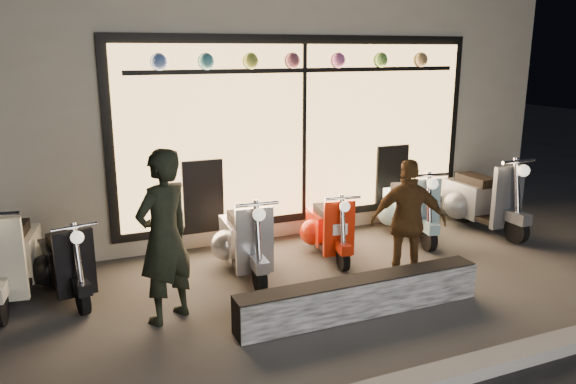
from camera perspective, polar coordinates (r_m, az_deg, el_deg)
name	(u,v)px	position (r m, az deg, el deg)	size (l,w,h in m)	color
ground	(310,294)	(6.43, 2.25, -10.32)	(40.00, 40.00, 0.00)	#383533
kerb	(416,383)	(4.89, 12.89, -18.41)	(40.00, 0.25, 0.12)	slate
shop_building	(195,82)	(10.58, -9.47, 10.96)	(10.20, 6.23, 4.20)	beige
graffiti_barrier	(361,296)	(5.95, 7.42, -10.45)	(2.72, 0.28, 0.40)	black
scooter_silver	(243,239)	(7.00, -4.54, -4.78)	(0.50, 1.39, 0.99)	black
scooter_red	(328,227)	(7.57, 4.04, -3.60)	(0.53, 1.26, 0.90)	black
scooter_black	(65,262)	(6.81, -21.73, -6.62)	(0.58, 1.28, 0.91)	black
scooter_cream	(13,256)	(7.00, -26.18, -5.86)	(0.64, 1.55, 1.10)	black
scooter_blue	(407,207)	(8.48, 12.03, -1.55)	(0.64, 1.44, 1.02)	black
scooter_grey	(478,198)	(9.10, 18.71, -0.61)	(0.51, 1.58, 1.14)	black
man	(164,237)	(5.67, -12.47, -4.48)	(0.65, 0.42, 1.77)	black
woman	(408,222)	(6.65, 12.12, -3.00)	(0.87, 0.36, 1.48)	#56381B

